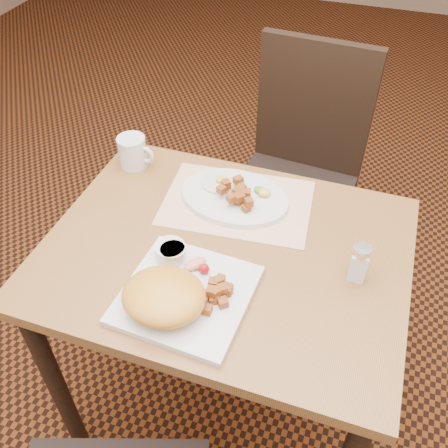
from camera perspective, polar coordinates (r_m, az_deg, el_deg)
ground at (r=1.86m, az=0.09°, el=-19.03°), size 8.00×8.00×0.00m
table at (r=1.33m, az=0.12°, el=-6.04°), size 0.90×0.70×0.75m
chair_far at (r=1.89m, az=8.64°, el=6.78°), size 0.45×0.46×0.97m
placemat at (r=1.37m, az=1.53°, el=2.46°), size 0.43×0.32×0.00m
plate_square at (r=1.14m, az=-4.31°, el=-8.07°), size 0.29×0.29×0.02m
plate_oval at (r=1.38m, az=1.19°, el=3.11°), size 0.33×0.26×0.02m
hollandaise_mound at (r=1.09m, az=-6.96°, el=-8.21°), size 0.19×0.17×0.07m
ramekin at (r=1.19m, az=-6.14°, el=-3.16°), size 0.08×0.07×0.04m
garnish_sq at (r=1.18m, az=-3.00°, el=-4.73°), size 0.07×0.07×0.03m
fried_egg at (r=1.41m, az=-0.57°, el=4.83°), size 0.10×0.10×0.02m
garnish_ov at (r=1.37m, az=4.43°, el=3.70°), size 0.06×0.05×0.02m
salt_shaker at (r=1.19m, az=15.17°, el=-4.25°), size 0.04×0.04×0.10m
coffee_mug at (r=1.51m, az=-10.33°, el=8.12°), size 0.11×0.08×0.09m
home_fries_sq at (r=1.11m, az=-0.84°, el=-7.87°), size 0.08×0.11×0.04m
home_fries_ov at (r=1.34m, az=1.68°, el=3.49°), size 0.11×0.11×0.04m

